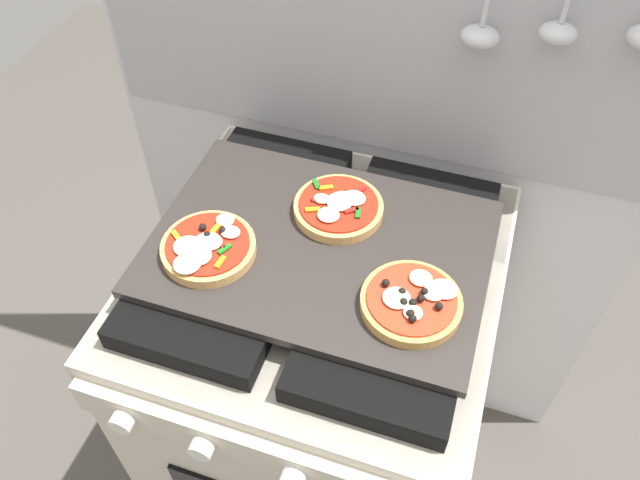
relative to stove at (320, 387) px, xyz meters
The scene contains 7 objects.
ground_plane 0.45m from the stove, 90.00° to the left, with size 4.00×4.00×0.00m, color #4C4742.
kitchen_backsplash 0.48m from the stove, 89.63° to the left, with size 1.10×0.09×1.55m.
stove is the anchor object (origin of this frame).
baking_tray 0.46m from the stove, 90.00° to the left, with size 0.54×0.38×0.02m, color #2D2826.
pizza_left 0.51m from the stove, 156.23° to the right, with size 0.15×0.15×0.03m.
pizza_right 0.51m from the stove, 23.37° to the right, with size 0.15×0.15×0.03m.
pizza_center 0.49m from the stove, 85.17° to the left, with size 0.15×0.15×0.03m.
Camera 1 is at (0.21, -0.63, 1.68)m, focal length 35.32 mm.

